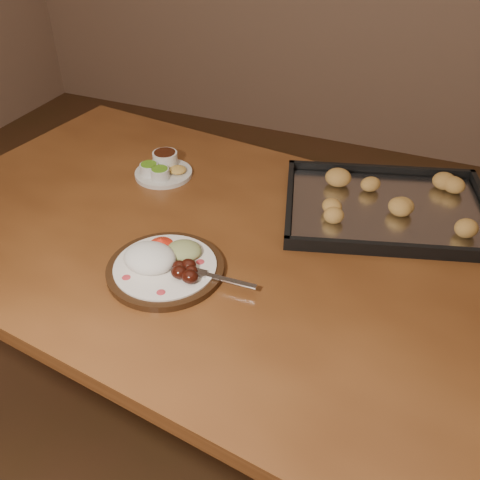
% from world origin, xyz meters
% --- Properties ---
extents(ground, '(4.00, 4.00, 0.00)m').
position_xyz_m(ground, '(0.00, 0.00, 0.00)').
color(ground, '#4F2C1B').
rests_on(ground, ground).
extents(dining_table, '(1.60, 1.09, 0.75)m').
position_xyz_m(dining_table, '(0.22, -0.11, 0.65)').
color(dining_table, brown).
rests_on(dining_table, ground).
extents(dinner_plate, '(0.33, 0.25, 0.06)m').
position_xyz_m(dinner_plate, '(0.17, -0.26, 0.77)').
color(dinner_plate, black).
rests_on(dinner_plate, dining_table).
extents(condiment_saucer, '(0.16, 0.16, 0.05)m').
position_xyz_m(condiment_saucer, '(-0.03, 0.10, 0.77)').
color(condiment_saucer, beige).
rests_on(condiment_saucer, dining_table).
extents(baking_tray, '(0.58, 0.49, 0.05)m').
position_xyz_m(baking_tray, '(0.57, 0.15, 0.77)').
color(baking_tray, black).
rests_on(baking_tray, dining_table).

